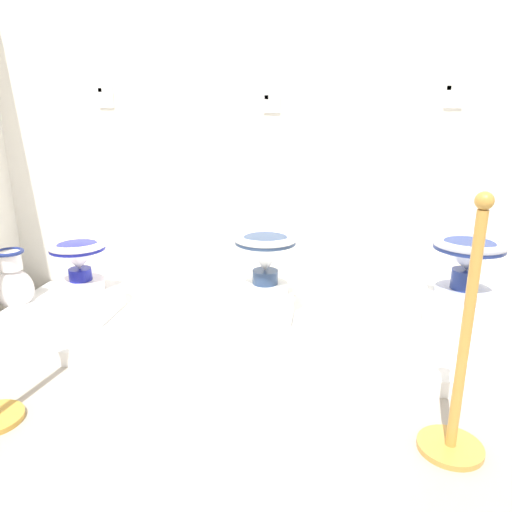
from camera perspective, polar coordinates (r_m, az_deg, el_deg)
wall_back at (r=3.11m, az=2.06°, el=19.84°), size 3.82×0.06×2.88m
display_platform at (r=2.86m, az=0.49°, el=-8.78°), size 3.22×0.97×0.08m
plinth_block_tall_cobalt at (r=3.12m, az=-19.57°, el=-5.10°), size 0.37×0.37×0.16m
antique_toilet_tall_cobalt at (r=3.03m, az=-20.08°, el=-0.27°), size 0.34×0.34×0.30m
plinth_block_broad_patterned at (r=2.89m, az=1.07°, el=-5.93°), size 0.32×0.28×0.15m
antique_toilet_broad_patterned at (r=2.78m, az=1.10°, el=0.06°), size 0.37×0.37×0.37m
plinth_block_rightmost at (r=2.80m, az=22.73°, el=-6.96°), size 0.30×0.33×0.26m
antique_toilet_rightmost at (r=2.68m, az=23.56°, el=-0.26°), size 0.37×0.37×0.32m
info_placard_first at (r=3.36m, az=-17.24°, el=17.43°), size 0.10×0.01×0.13m
info_placard_second at (r=3.07m, az=1.85°, el=17.50°), size 0.10×0.01×0.11m
info_placard_third at (r=3.12m, az=22.20°, el=17.05°), size 0.10×0.01×0.14m
decorative_vase_spare at (r=3.49m, az=-26.47°, el=-3.13°), size 0.23×0.23×0.43m
stanchion_post_near_right at (r=2.03m, az=22.72°, el=-13.32°), size 0.25×0.25×1.02m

